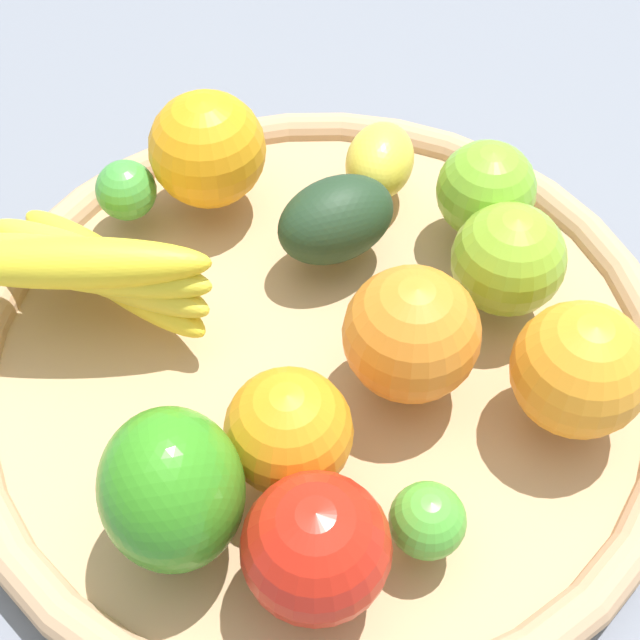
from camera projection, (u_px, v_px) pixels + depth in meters
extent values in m
plane|color=slate|center=(320.00, 372.00, 0.61)|extent=(2.40, 2.40, 0.00)
cylinder|color=tan|center=(320.00, 362.00, 0.60)|extent=(0.46, 0.46, 0.02)
torus|color=tan|center=(320.00, 352.00, 0.59)|extent=(0.48, 0.48, 0.03)
sphere|color=green|center=(427.00, 521.00, 0.48)|extent=(0.05, 0.05, 0.04)
sphere|color=orange|center=(408.00, 339.00, 0.53)|extent=(0.11, 0.11, 0.08)
ellipsoid|color=#368F1F|center=(172.00, 490.00, 0.46)|extent=(0.11, 0.11, 0.10)
sphere|color=#87B72E|center=(508.00, 260.00, 0.58)|extent=(0.10, 0.10, 0.07)
ellipsoid|color=yellow|center=(380.00, 161.00, 0.65)|extent=(0.06, 0.07, 0.05)
sphere|color=orange|center=(289.00, 431.00, 0.50)|extent=(0.08, 0.08, 0.07)
sphere|color=orange|center=(207.00, 149.00, 0.63)|extent=(0.11, 0.11, 0.08)
sphere|color=orange|center=(580.00, 370.00, 0.52)|extent=(0.10, 0.10, 0.08)
sphere|color=green|center=(126.00, 190.00, 0.64)|extent=(0.06, 0.06, 0.04)
ellipsoid|color=#223B24|center=(336.00, 219.00, 0.61)|extent=(0.09, 0.10, 0.06)
ellipsoid|color=yellow|center=(111.00, 271.00, 0.60)|extent=(0.17, 0.07, 0.03)
ellipsoid|color=yellow|center=(96.00, 267.00, 0.58)|extent=(0.17, 0.03, 0.03)
ellipsoid|color=yellow|center=(82.00, 266.00, 0.56)|extent=(0.17, 0.07, 0.03)
ellipsoid|color=yellow|center=(72.00, 263.00, 0.54)|extent=(0.17, 0.11, 0.03)
sphere|color=#7AB92F|center=(486.00, 190.00, 0.62)|extent=(0.08, 0.08, 0.07)
sphere|color=red|center=(316.00, 548.00, 0.45)|extent=(0.10, 0.10, 0.08)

